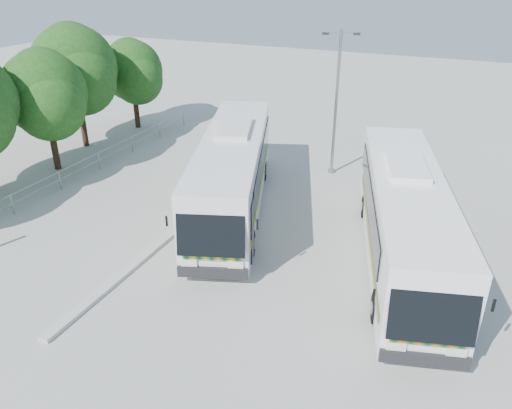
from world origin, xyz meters
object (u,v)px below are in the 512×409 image
at_px(tree_far_c, 45,93).
at_px(lamppost, 337,98).
at_px(tree_far_d, 75,68).
at_px(tree_far_e, 133,71).
at_px(coach_adjacent, 404,217).
at_px(coach_main, 233,171).

bearing_deg(tree_far_c, lamppost, 21.80).
xyz_separation_m(tree_far_d, tree_far_e, (0.68, 4.50, -0.93)).
distance_m(tree_far_d, coach_adjacent, 21.15).
height_order(tree_far_e, lamppost, lamppost).
relative_size(tree_far_e, coach_main, 0.46).
xyz_separation_m(tree_far_e, coach_main, (11.64, -8.69, -1.96)).
bearing_deg(lamppost, tree_far_c, -175.78).
height_order(tree_far_e, coach_adjacent, tree_far_e).
height_order(tree_far_c, coach_main, tree_far_c).
bearing_deg(tree_far_c, coach_adjacent, -5.59).
height_order(coach_adjacent, lamppost, lamppost).
height_order(tree_far_c, coach_adjacent, tree_far_c).
bearing_deg(lamppost, tree_far_e, 152.53).
distance_m(coach_main, coach_adjacent, 8.00).
bearing_deg(coach_adjacent, tree_far_e, 137.25).
xyz_separation_m(tree_far_c, tree_far_e, (-0.51, 8.20, -0.37)).
height_order(tree_far_c, tree_far_e, tree_far_c).
relative_size(tree_far_c, lamppost, 0.86).
bearing_deg(coach_adjacent, coach_main, 154.67).
bearing_deg(coach_main, coach_adjacent, -29.24).
relative_size(coach_main, coach_adjacent, 1.01).
distance_m(tree_far_c, coach_main, 11.38).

